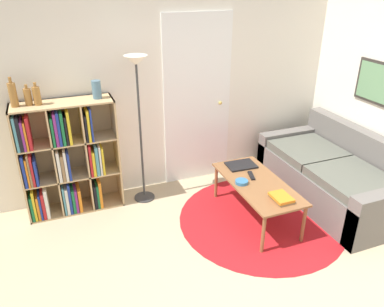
# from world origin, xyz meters

# --- Properties ---
(ground_plane) EXTENTS (14.00, 14.00, 0.00)m
(ground_plane) POSITION_xyz_m (0.00, 0.00, 0.00)
(ground_plane) COLOR tan
(wall_back) EXTENTS (7.04, 0.11, 2.60)m
(wall_back) POSITION_xyz_m (0.01, 2.23, 1.29)
(wall_back) COLOR silver
(wall_back) RESTS_ON ground_plane
(rug) EXTENTS (1.78, 1.78, 0.01)m
(rug) POSITION_xyz_m (0.57, 1.04, 0.00)
(rug) COLOR #B2191E
(rug) RESTS_ON ground_plane
(bookshelf) EXTENTS (1.02, 0.34, 1.26)m
(bookshelf) POSITION_xyz_m (-1.33, 2.01, 0.61)
(bookshelf) COLOR tan
(bookshelf) RESTS_ON ground_plane
(floor_lamp) EXTENTS (0.24, 0.24, 1.69)m
(floor_lamp) POSITION_xyz_m (-0.50, 1.93, 1.36)
(floor_lamp) COLOR #333333
(floor_lamp) RESTS_ON ground_plane
(couch) EXTENTS (0.92, 1.80, 0.81)m
(couch) POSITION_xyz_m (1.61, 1.13, 0.28)
(couch) COLOR #66605B
(couch) RESTS_ON ground_plane
(coffee_table) EXTENTS (0.54, 1.15, 0.44)m
(coffee_table) POSITION_xyz_m (0.53, 1.10, 0.40)
(coffee_table) COLOR brown
(coffee_table) RESTS_ON ground_plane
(laptop) EXTENTS (0.34, 0.25, 0.02)m
(laptop) POSITION_xyz_m (0.54, 1.50, 0.45)
(laptop) COLOR black
(laptop) RESTS_ON coffee_table
(bowl) EXTENTS (0.14, 0.14, 0.04)m
(bowl) POSITION_xyz_m (0.36, 1.14, 0.46)
(bowl) COLOR teal
(bowl) RESTS_ON coffee_table
(book_stack_on_table) EXTENTS (0.18, 0.23, 0.05)m
(book_stack_on_table) POSITION_xyz_m (0.57, 0.72, 0.47)
(book_stack_on_table) COLOR olive
(book_stack_on_table) RESTS_ON coffee_table
(remote) EXTENTS (0.09, 0.18, 0.02)m
(remote) POSITION_xyz_m (0.53, 1.24, 0.45)
(remote) COLOR black
(remote) RESTS_ON coffee_table
(bottle_left) EXTENTS (0.07, 0.07, 0.29)m
(bottle_left) POSITION_xyz_m (-1.70, 2.03, 1.38)
(bottle_left) COLOR olive
(bottle_left) RESTS_ON bookshelf
(bottle_middle) EXTENTS (0.07, 0.07, 0.21)m
(bottle_middle) POSITION_xyz_m (-1.57, 2.03, 1.34)
(bottle_middle) COLOR olive
(bottle_middle) RESTS_ON bookshelf
(bottle_right) EXTENTS (0.07, 0.07, 0.22)m
(bottle_right) POSITION_xyz_m (-1.49, 2.01, 1.35)
(bottle_right) COLOR olive
(bottle_right) RESTS_ON bookshelf
(vase_on_shelf) EXTENTS (0.09, 0.09, 0.19)m
(vase_on_shelf) POSITION_xyz_m (-0.91, 2.01, 1.35)
(vase_on_shelf) COLOR slate
(vase_on_shelf) RESTS_ON bookshelf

